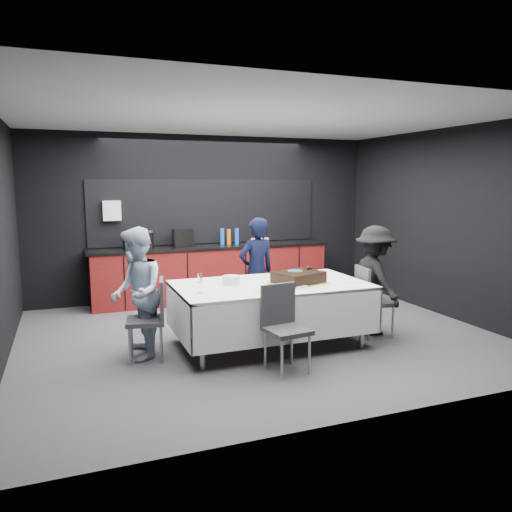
# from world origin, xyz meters

# --- Properties ---
(ground) EXTENTS (6.00, 6.00, 0.00)m
(ground) POSITION_xyz_m (0.00, 0.00, 0.00)
(ground) COLOR #44454A
(ground) RESTS_ON ground
(room_shell) EXTENTS (6.04, 5.04, 2.82)m
(room_shell) POSITION_xyz_m (0.00, 0.00, 1.86)
(room_shell) COLOR white
(room_shell) RESTS_ON ground
(kitchenette) EXTENTS (4.10, 0.64, 2.05)m
(kitchenette) POSITION_xyz_m (-0.02, 2.22, 0.54)
(kitchenette) COLOR #590E0E
(kitchenette) RESTS_ON ground
(party_table) EXTENTS (2.32, 1.32, 0.78)m
(party_table) POSITION_xyz_m (0.00, -0.40, 0.64)
(party_table) COLOR #99999E
(party_table) RESTS_ON ground
(cake_assembly) EXTENTS (0.71, 0.64, 0.18)m
(cake_assembly) POSITION_xyz_m (0.32, -0.51, 0.85)
(cake_assembly) COLOR gold
(cake_assembly) RESTS_ON party_table
(plate_stack) EXTENTS (0.21, 0.21, 0.10)m
(plate_stack) POSITION_xyz_m (-0.46, -0.26, 0.83)
(plate_stack) COLOR white
(plate_stack) RESTS_ON party_table
(loose_plate_near) EXTENTS (0.20, 0.20, 0.01)m
(loose_plate_near) POSITION_xyz_m (-0.26, -0.74, 0.78)
(loose_plate_near) COLOR white
(loose_plate_near) RESTS_ON party_table
(loose_plate_right_a) EXTENTS (0.21, 0.21, 0.01)m
(loose_plate_right_a) POSITION_xyz_m (0.64, -0.34, 0.78)
(loose_plate_right_a) COLOR white
(loose_plate_right_a) RESTS_ON party_table
(loose_plate_right_b) EXTENTS (0.21, 0.21, 0.01)m
(loose_plate_right_b) POSITION_xyz_m (0.96, -0.64, 0.78)
(loose_plate_right_b) COLOR white
(loose_plate_right_b) RESTS_ON party_table
(loose_plate_far) EXTENTS (0.21, 0.21, 0.01)m
(loose_plate_far) POSITION_xyz_m (0.10, -0.09, 0.78)
(loose_plate_far) COLOR white
(loose_plate_far) RESTS_ON party_table
(fork_pile) EXTENTS (0.17, 0.13, 0.02)m
(fork_pile) POSITION_xyz_m (0.22, -0.76, 0.79)
(fork_pile) COLOR white
(fork_pile) RESTS_ON party_table
(champagne_flute) EXTENTS (0.06, 0.06, 0.22)m
(champagne_flute) POSITION_xyz_m (-0.94, -0.62, 0.94)
(champagne_flute) COLOR white
(champagne_flute) RESTS_ON party_table
(chair_left) EXTENTS (0.49, 0.49, 0.92)m
(chair_left) POSITION_xyz_m (-1.44, -0.37, 0.53)
(chair_left) COLOR #313237
(chair_left) RESTS_ON ground
(chair_right) EXTENTS (0.48, 0.48, 0.92)m
(chair_right) POSITION_xyz_m (1.35, -0.52, 0.53)
(chair_right) COLOR #313237
(chair_right) RESTS_ON ground
(chair_near) EXTENTS (0.47, 0.47, 0.92)m
(chair_near) POSITION_xyz_m (-0.18, -1.20, 0.53)
(chair_near) COLOR #313237
(chair_near) RESTS_ON ground
(person_center) EXTENTS (0.61, 0.46, 1.52)m
(person_center) POSITION_xyz_m (0.17, 0.52, 0.76)
(person_center) COLOR black
(person_center) RESTS_ON ground
(person_left) EXTENTS (0.62, 0.77, 1.51)m
(person_left) POSITION_xyz_m (-1.59, -0.26, 0.75)
(person_left) COLOR silver
(person_left) RESTS_ON ground
(person_right) EXTENTS (0.54, 0.94, 1.44)m
(person_right) POSITION_xyz_m (1.48, -0.43, 0.72)
(person_right) COLOR black
(person_right) RESTS_ON ground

